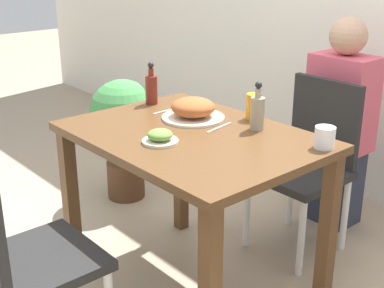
{
  "coord_description": "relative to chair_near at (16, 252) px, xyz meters",
  "views": [
    {
      "loc": [
        1.6,
        -1.39,
        1.51
      ],
      "look_at": [
        0.0,
        0.0,
        0.73
      ],
      "focal_mm": 50.0,
      "sensor_mm": 36.0,
      "label": 1
    }
  ],
  "objects": [
    {
      "name": "ground_plane",
      "position": [
        0.04,
        0.79,
        -0.5
      ],
      "size": [
        16.0,
        16.0,
        0.0
      ],
      "primitive_type": "plane",
      "color": "tan"
    },
    {
      "name": "dining_table",
      "position": [
        0.04,
        0.79,
        0.16
      ],
      "size": [
        1.06,
        0.77,
        0.78
      ],
      "color": "brown",
      "rests_on": "ground_plane"
    },
    {
      "name": "chair_near",
      "position": [
        0.0,
        0.0,
        0.0
      ],
      "size": [
        0.42,
        0.42,
        0.88
      ],
      "rotation": [
        0.0,
        0.0,
        3.14
      ],
      "color": "black",
      "rests_on": "ground_plane"
    },
    {
      "name": "chair_far",
      "position": [
        0.12,
        1.52,
        0.0
      ],
      "size": [
        0.42,
        0.42,
        0.88
      ],
      "color": "black",
      "rests_on": "ground_plane"
    },
    {
      "name": "food_plate",
      "position": [
        -0.1,
        0.92,
        0.32
      ],
      "size": [
        0.28,
        0.28,
        0.1
      ],
      "color": "beige",
      "rests_on": "dining_table"
    },
    {
      "name": "side_plate",
      "position": [
        0.05,
        0.61,
        0.3
      ],
      "size": [
        0.15,
        0.15,
        0.06
      ],
      "color": "beige",
      "rests_on": "dining_table"
    },
    {
      "name": "drink_cup",
      "position": [
        0.51,
        1.06,
        0.32
      ],
      "size": [
        0.08,
        0.08,
        0.09
      ],
      "color": "white",
      "rests_on": "dining_table"
    },
    {
      "name": "juice_glass",
      "position": [
        0.08,
        1.13,
        0.34
      ],
      "size": [
        0.07,
        0.07,
        0.12
      ],
      "color": "orange",
      "rests_on": "dining_table"
    },
    {
      "name": "sauce_bottle",
      "position": [
        -0.42,
        0.92,
        0.36
      ],
      "size": [
        0.06,
        0.06,
        0.21
      ],
      "color": "maroon",
      "rests_on": "dining_table"
    },
    {
      "name": "condiment_bottle",
      "position": [
        0.19,
        1.02,
        0.36
      ],
      "size": [
        0.06,
        0.06,
        0.21
      ],
      "color": "gray",
      "rests_on": "dining_table"
    },
    {
      "name": "fork_utensil",
      "position": [
        -0.27,
        0.92,
        0.28
      ],
      "size": [
        0.01,
        0.19,
        0.0
      ],
      "rotation": [
        0.0,
        0.0,
        1.6
      ],
      "color": "silver",
      "rests_on": "dining_table"
    },
    {
      "name": "spoon_utensil",
      "position": [
        0.07,
        0.92,
        0.28
      ],
      "size": [
        0.04,
        0.17,
        0.0
      ],
      "rotation": [
        0.0,
        0.0,
        1.74
      ],
      "color": "silver",
      "rests_on": "dining_table"
    },
    {
      "name": "potted_plant_left",
      "position": [
        -0.98,
        1.12,
        -0.01
      ],
      "size": [
        0.4,
        0.4,
        0.76
      ],
      "color": "#51331E",
      "rests_on": "ground_plane"
    },
    {
      "name": "person_figure",
      "position": [
        0.06,
        1.85,
        0.08
      ],
      "size": [
        0.34,
        0.22,
        1.17
      ],
      "color": "#2D3347",
      "rests_on": "ground_plane"
    }
  ]
}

